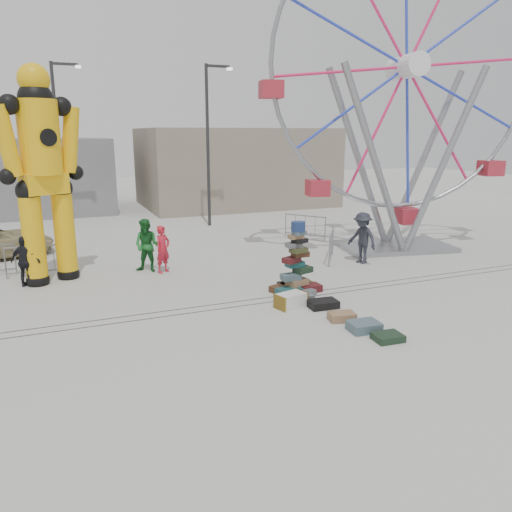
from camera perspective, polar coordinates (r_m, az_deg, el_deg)
name	(u,v)px	position (r m, az deg, el deg)	size (l,w,h in m)	color
ground	(247,313)	(13.47, -1.07, -6.58)	(90.00, 90.00, 0.00)	#9E9E99
track_line_near	(239,306)	(14.00, -1.97, -5.77)	(40.00, 0.04, 0.01)	#47443F
track_line_far	(234,302)	(14.35, -2.53, -5.27)	(40.00, 0.04, 0.01)	#47443F
building_right	(235,167)	(33.88, -2.42, 10.13)	(12.00, 8.00, 5.00)	gray
building_left	(23,175)	(33.88, -25.04, 8.35)	(10.00, 8.00, 4.40)	gray
lamp_post_right	(209,138)	(25.92, -5.34, 13.32)	(1.41, 0.25, 8.00)	#2D2D30
lamp_post_left	(60,138)	(26.77, -21.50, 12.46)	(1.41, 0.25, 8.00)	#2D2D30
suitcase_tower	(296,273)	(15.11, 4.61, -1.91)	(1.55, 1.37, 2.17)	#1C5154
crash_test_dummy	(43,168)	(17.00, -23.21, 9.24)	(2.68, 1.57, 6.94)	black
ferris_wheel	(405,92)	(21.27, 16.68, 17.52)	(10.80, 3.50, 12.72)	gray
steamer_trunk	(291,300)	(13.91, 4.01, -5.07)	(0.85, 0.49, 0.40)	silver
row_case_0	(290,288)	(15.29, 3.92, -3.71)	(0.78, 0.55, 0.19)	#3F4321
row_case_1	(301,297)	(14.54, 5.17, -4.69)	(0.66, 0.51, 0.18)	slate
row_case_2	(323,304)	(13.99, 7.68, -5.45)	(0.80, 0.52, 0.22)	black
row_case_3	(342,317)	(13.13, 9.78, -6.83)	(0.67, 0.44, 0.22)	#9A724E
row_case_4	(364,326)	(12.57, 12.25, -7.87)	(0.75, 0.57, 0.24)	slate
row_case_5	(388,337)	(12.16, 14.83, -8.96)	(0.67, 0.52, 0.17)	#1C3220
barricade_dummy_c	(38,261)	(18.25, -23.64, -0.48)	(2.00, 0.10, 1.10)	gray
barricade_wheel_front	(331,246)	(19.05, 8.59, 1.11)	(2.00, 0.10, 1.10)	gray
barricade_wheel_back	(305,227)	(22.95, 5.62, 3.37)	(2.00, 0.10, 1.10)	gray
pedestrian_red	(163,249)	(17.44, -10.60, 0.77)	(0.60, 0.39, 1.64)	red
pedestrian_green	(147,246)	(17.64, -12.37, 1.18)	(0.90, 0.70, 1.85)	#196526
pedestrian_black	(26,262)	(17.12, -24.84, -0.58)	(0.95, 0.40, 1.63)	black
pedestrian_grey	(362,238)	(18.78, 12.04, 2.03)	(1.23, 0.71, 1.90)	#21232D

